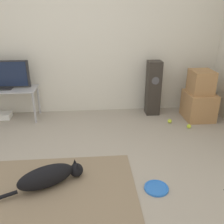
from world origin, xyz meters
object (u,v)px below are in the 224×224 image
Objects in this scene: tv_stand at (3,93)px; tennis_ball_near_speaker at (170,121)px; dog at (49,176)px; cardboard_box_lower at (199,106)px; game_console at (3,116)px; tv at (0,75)px; floor_speaker at (153,88)px; tennis_ball_by_boxes at (189,126)px; frisbee at (156,188)px; cardboard_box_upper at (201,82)px.

tv_stand is 16.64× the size of tennis_ball_near_speaker.
tennis_ball_near_speaker is at bearing 39.21° from dog.
cardboard_box_lower is 3.39m from game_console.
tv is at bearing 118.04° from dog.
dog is 0.89× the size of floor_speaker.
cardboard_box_lower is 7.79× the size of tennis_ball_near_speaker.
floor_speaker is 2.56m from tv.
tennis_ball_near_speaker is at bearing -8.46° from tv_stand.
cardboard_box_lower is 0.54× the size of floor_speaker.
tv_stand is 3.88× the size of game_console.
game_console is (-2.64, 0.01, -0.43)m from floor_speaker.
tv reaches higher than tennis_ball_by_boxes.
floor_speaker is 0.65m from tennis_ball_near_speaker.
game_console is at bearing 137.39° from frisbee.
tennis_ball_by_boxes is at bearing -127.71° from cardboard_box_lower.
tv_stand is at bearing 171.54° from tennis_ball_near_speaker.
tv is at bearing 171.49° from tennis_ball_near_speaker.
tennis_ball_by_boxes is at bearing -125.91° from cardboard_box_upper.
tv is 3.15m from tennis_ball_by_boxes.
cardboard_box_lower reaches higher than dog.
tennis_ball_by_boxes is (-0.28, -0.38, -0.62)m from cardboard_box_upper.
dog is 2.35m from tennis_ball_by_boxes.
frisbee is 0.24× the size of tv_stand.
tennis_ball_near_speaker is (0.20, -0.44, -0.44)m from floor_speaker.
tennis_ball_near_speaker is (1.76, 1.44, -0.09)m from dog.
tennis_ball_near_speaker is at bearing 68.39° from frisbee.
cardboard_box_upper is at bearing 35.06° from dog.
dog is at bearing -140.79° from tennis_ball_near_speaker.
frisbee is at bearing -42.61° from game_console.
floor_speaker reaches higher than tennis_ball_near_speaker.
frisbee is 2.11m from cardboard_box_lower.
tennis_ball_near_speaker is (-0.52, -0.17, -0.62)m from cardboard_box_upper.
tv is at bearing 136.66° from frisbee.
tv is at bearing 175.54° from cardboard_box_lower.
tv reaches higher than cardboard_box_lower.
tv_stand is at bearing -90.00° from tv.
dog is 2.17× the size of cardboard_box_upper.
tv is (-2.54, -0.03, 0.29)m from floor_speaker.
tennis_ball_near_speaker is (2.75, -0.41, -0.44)m from tv_stand.
tv_stand is at bearing -21.44° from game_console.
tv is at bearing -179.42° from floor_speaker.
cardboard_box_lower is 3.34m from tv.
cardboard_box_lower is at bearing -4.46° from tv.
tv_stand is (-2.12, 2.00, 0.46)m from frisbee.
frisbee is 3.96× the size of tennis_ball_by_boxes.
cardboard_box_upper is at bearing 133.13° from cardboard_box_lower.
tv_stand reaches higher than tennis_ball_by_boxes.
floor_speaker is (0.43, 2.03, 0.46)m from frisbee.
floor_speaker reaches higher than cardboard_box_lower.
floor_speaker is 0.91m from tennis_ball_by_boxes.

